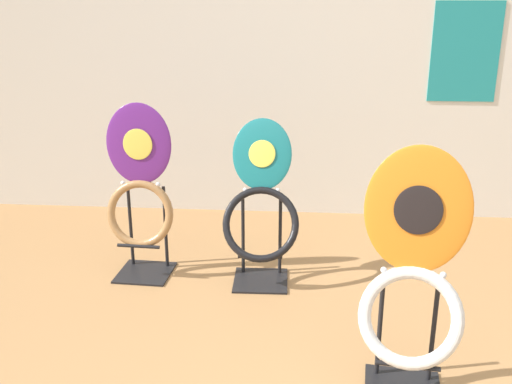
# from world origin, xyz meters

# --- Properties ---
(wall_back) EXTENTS (8.00, 0.07, 2.60)m
(wall_back) POSITION_xyz_m (0.00, 2.46, 1.30)
(wall_back) COLOR silver
(wall_back) RESTS_ON ground_plane
(toilet_seat_display_teal_sax) EXTENTS (0.39, 0.35, 0.83)m
(toilet_seat_display_teal_sax) POSITION_xyz_m (-0.40, 1.38, 0.38)
(toilet_seat_display_teal_sax) COLOR black
(toilet_seat_display_teal_sax) RESTS_ON ground_plane
(toilet_seat_display_purple_note) EXTENTS (0.36, 0.29, 0.92)m
(toilet_seat_display_purple_note) POSITION_xyz_m (-1.03, 1.41, 0.45)
(toilet_seat_display_purple_note) COLOR black
(toilet_seat_display_purple_note) RESTS_ON ground_plane
(toilet_seat_display_orange_sun) EXTENTS (0.39, 0.31, 0.93)m
(toilet_seat_display_orange_sun) POSITION_xyz_m (0.20, 0.52, 0.43)
(toilet_seat_display_orange_sun) COLOR black
(toilet_seat_display_orange_sun) RESTS_ON ground_plane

